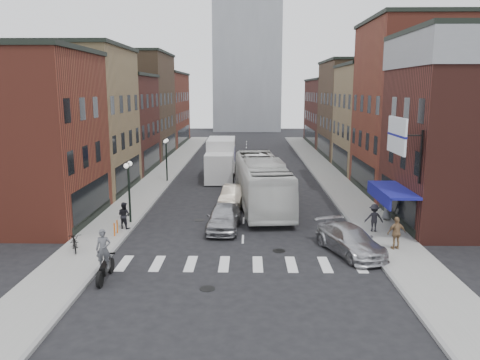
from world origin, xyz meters
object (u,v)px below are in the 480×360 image
at_px(motorcycle_rider, 104,257).
at_px(streetlamp_far, 166,152).
at_px(streetlamp_near, 129,181).
at_px(sedan_left_near, 224,217).
at_px(transit_bus, 262,182).
at_px(sedan_left_far, 234,196).
at_px(parked_bicycle, 75,241).
at_px(ped_right_c, 387,208).
at_px(billboard_sign, 398,137).
at_px(box_truck, 221,159).
at_px(ped_right_a, 374,218).
at_px(ped_left_solo, 124,215).
at_px(bike_rack, 116,228).
at_px(curb_car, 350,240).
at_px(ped_right_b, 397,233).

bearing_deg(motorcycle_rider, streetlamp_far, 86.40).
xyz_separation_m(streetlamp_near, sedan_left_near, (6.18, -1.12, -2.09)).
xyz_separation_m(transit_bus, sedan_left_far, (-2.10, 0.18, -1.08)).
xyz_separation_m(transit_bus, parked_bicycle, (-10.35, -10.45, -1.20)).
bearing_deg(ped_right_c, sedan_left_near, 23.29).
bearing_deg(sedan_left_far, transit_bus, 2.47).
distance_m(billboard_sign, box_truck, 23.05).
relative_size(streetlamp_near, streetlamp_far, 1.00).
bearing_deg(sedan_left_far, parked_bicycle, -120.58).
distance_m(streetlamp_far, motorcycle_rider, 23.25).
bearing_deg(ped_right_c, billboard_sign, 90.72).
xyz_separation_m(parked_bicycle, ped_right_c, (18.57, 6.33, 0.29)).
height_order(billboard_sign, motorcycle_rider, billboard_sign).
height_order(sedan_left_far, ped_right_a, ped_right_a).
bearing_deg(transit_bus, ped_right_a, -50.35).
relative_size(motorcycle_rider, parked_bicycle, 1.30).
bearing_deg(ped_left_solo, bike_rack, 106.50).
bearing_deg(billboard_sign, streetlamp_near, 167.65).
height_order(bike_rack, ped_right_c, ped_right_c).
bearing_deg(curb_car, parked_bicycle, 160.98).
relative_size(streetlamp_near, box_truck, 0.47).
height_order(motorcycle_rider, sedan_left_far, motorcycle_rider).
distance_m(billboard_sign, streetlamp_near, 16.68).
xyz_separation_m(sedan_left_far, ped_left_solo, (-6.63, -6.55, 0.22)).
bearing_deg(box_truck, bike_rack, -106.22).
height_order(streetlamp_far, ped_right_a, streetlamp_far).
distance_m(box_truck, transit_bus, 11.92).
distance_m(sedan_left_far, curb_car, 12.37).
distance_m(transit_bus, ped_right_a, 9.52).
xyz_separation_m(billboard_sign, motorcycle_rider, (-14.89, -5.65, -4.98)).
distance_m(billboard_sign, ped_right_c, 6.84).
distance_m(parked_bicycle, ped_right_c, 19.62).
xyz_separation_m(bike_rack, ped_right_b, (15.95, -2.28, 0.50)).
height_order(billboard_sign, bike_rack, billboard_sign).
distance_m(streetlamp_far, sedan_left_near, 16.47).
height_order(bike_rack, ped_right_a, ped_right_a).
bearing_deg(ped_left_solo, box_truck, -81.67).
relative_size(curb_car, parked_bicycle, 2.68).
relative_size(billboard_sign, box_truck, 0.42).
height_order(streetlamp_far, bike_rack, streetlamp_far).
bearing_deg(sedan_left_near, box_truck, 96.97).
height_order(sedan_left_far, ped_left_solo, ped_left_solo).
bearing_deg(ped_left_solo, sedan_left_far, -111.20).
xyz_separation_m(streetlamp_near, motorcycle_rider, (1.10, -9.15, -1.76)).
xyz_separation_m(sedan_left_far, parked_bicycle, (-8.25, -10.62, -0.12)).
xyz_separation_m(transit_bus, sedan_left_near, (-2.52, -6.10, -1.02)).
bearing_deg(curb_car, ped_right_b, -12.14).
distance_m(bike_rack, sedan_left_near, 6.57).
bearing_deg(streetlamp_near, ped_right_a, -6.53).
bearing_deg(ped_right_b, parked_bicycle, -10.66).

